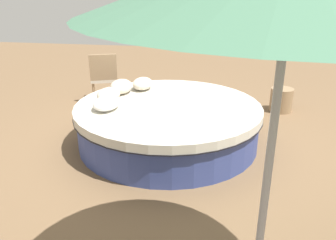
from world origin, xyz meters
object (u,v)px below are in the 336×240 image
Objects in this scene: round_bed at (168,123)px; patio_chair at (104,74)px; throw_pillow_1 at (121,86)px; throw_pillow_0 at (143,84)px; throw_pillow_2 at (109,94)px; side_table at (281,100)px; throw_pillow_3 at (107,103)px.

round_bed is 2.80× the size of patio_chair.
patio_chair is at bearing -149.49° from throw_pillow_1.
throw_pillow_0 reaches higher than throw_pillow_2.
throw_pillow_1 is 0.39m from throw_pillow_2.
throw_pillow_2 is (0.64, -0.38, -0.01)m from throw_pillow_0.
round_bed is 0.97m from throw_pillow_0.
throw_pillow_2 is (0.38, -0.09, -0.02)m from throw_pillow_1.
patio_chair is (-1.63, -0.65, -0.13)m from throw_pillow_2.
patio_chair is at bearing -90.10° from side_table.
throw_pillow_1 is at bearing 167.29° from throw_pillow_2.
patio_chair is at bearing -159.59° from throw_pillow_3.
round_bed is 6.13× the size of throw_pillow_0.
throw_pillow_0 is (-0.70, -0.54, 0.39)m from round_bed.
throw_pillow_1 reaches higher than throw_pillow_2.
throw_pillow_0 is 2.65m from side_table.
throw_pillow_1 is at bearing -80.17° from patio_chair.
throw_pillow_3 is at bearing 14.34° from throw_pillow_2.
throw_pillow_1 is at bearing -48.74° from throw_pillow_0.
patio_chair is 2.23× the size of side_table.
throw_pillow_3 is 0.53× the size of patio_chair.
throw_pillow_1 reaches higher than side_table.
throw_pillow_0 reaches higher than round_bed.
throw_pillow_1 reaches higher than round_bed.
throw_pillow_0 reaches higher than throw_pillow_3.
round_bed is 5.32× the size of throw_pillow_3.
throw_pillow_0 is 1.02× the size of side_table.
patio_chair is (-2.00, -0.74, -0.13)m from throw_pillow_3.
throw_pillow_0 is 0.95× the size of throw_pillow_2.
throw_pillow_0 is 1.05m from throw_pillow_3.
throw_pillow_3 is (0.75, 0.01, -0.03)m from throw_pillow_1.
patio_chair is at bearing -137.18° from round_bed.
throw_pillow_2 is 0.91× the size of throw_pillow_3.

